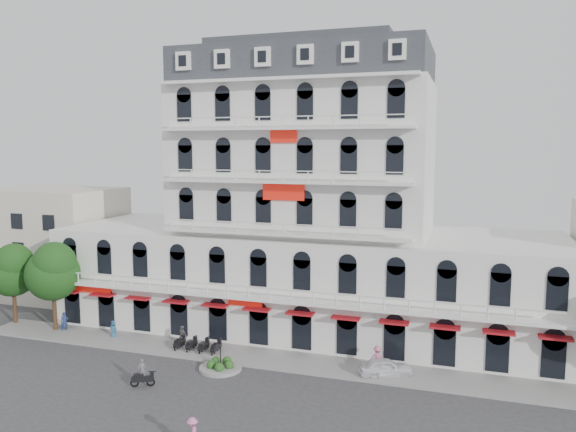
{
  "coord_description": "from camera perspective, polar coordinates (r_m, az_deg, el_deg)",
  "views": [
    {
      "loc": [
        14.3,
        -30.7,
        16.49
      ],
      "look_at": [
        1.0,
        10.0,
        11.28
      ],
      "focal_mm": 35.0,
      "sensor_mm": 36.0,
      "label": 1
    }
  ],
  "objects": [
    {
      "name": "flank_building_west",
      "position": [
        68.14,
        -22.78,
        -2.47
      ],
      "size": [
        14.0,
        10.0,
        12.0
      ],
      "primitive_type": "cube",
      "color": "beige",
      "rests_on": "ground"
    },
    {
      "name": "rider_west",
      "position": [
        41.67,
        -14.58,
        -15.31
      ],
      "size": [
        1.59,
        0.96,
        2.0
      ],
      "rotation": [
        0.0,
        0.0,
        0.44
      ],
      "color": "black",
      "rests_on": "ground"
    },
    {
      "name": "main_building",
      "position": [
        51.17,
        1.72,
        -0.4
      ],
      "size": [
        45.0,
        15.0,
        25.8
      ],
      "color": "silver",
      "rests_on": "ground"
    },
    {
      "name": "parked_scooter_row",
      "position": [
        47.52,
        -9.16,
        -13.46
      ],
      "size": [
        4.4,
        1.8,
        1.1
      ],
      "primitive_type": null,
      "color": "black",
      "rests_on": "ground"
    },
    {
      "name": "traffic_island",
      "position": [
        43.7,
        -6.86,
        -14.92
      ],
      "size": [
        3.2,
        3.2,
        1.6
      ],
      "color": "gray",
      "rests_on": "ground"
    },
    {
      "name": "pedestrian_left",
      "position": [
        52.07,
        -17.31,
        -10.94
      ],
      "size": [
        0.84,
        0.62,
        1.57
      ],
      "primitive_type": "imported",
      "rotation": [
        0.0,
        0.0,
        -0.16
      ],
      "color": "#2A5B7E",
      "rests_on": "ground"
    },
    {
      "name": "sidewalk",
      "position": [
        45.27,
        -1.65,
        -14.32
      ],
      "size": [
        53.0,
        4.0,
        0.16
      ],
      "primitive_type": "cube",
      "color": "gray",
      "rests_on": "ground"
    },
    {
      "name": "pedestrian_mid",
      "position": [
        48.59,
        -10.69,
        -11.9
      ],
      "size": [
        1.14,
        0.74,
        1.8
      ],
      "primitive_type": "imported",
      "rotation": [
        0.0,
        0.0,
        2.83
      ],
      "color": "#55535A",
      "rests_on": "ground"
    },
    {
      "name": "tree_west_outer",
      "position": [
        58.3,
        -26.17,
        -4.8
      ],
      "size": [
        4.5,
        4.48,
        7.76
      ],
      "color": "#382314",
      "rests_on": "ground"
    },
    {
      "name": "pedestrian_far",
      "position": [
        55.09,
        -21.76,
        -10.0
      ],
      "size": [
        0.79,
        0.76,
        1.82
      ],
      "primitive_type": "imported",
      "rotation": [
        0.0,
        0.0,
        0.69
      ],
      "color": "navy",
      "rests_on": "ground"
    },
    {
      "name": "tree_west_inner",
      "position": [
        54.53,
        -22.77,
        -5.04
      ],
      "size": [
        4.76,
        4.76,
        8.25
      ],
      "color": "#382314",
      "rests_on": "ground"
    },
    {
      "name": "pedestrian_right",
      "position": [
        43.53,
        9.1,
        -14.08
      ],
      "size": [
        1.24,
        0.74,
        1.89
      ],
      "primitive_type": "imported",
      "rotation": [
        0.0,
        0.0,
        3.17
      ],
      "color": "#C86A95",
      "rests_on": "ground"
    },
    {
      "name": "parked_car",
      "position": [
        42.73,
        9.88,
        -14.91
      ],
      "size": [
        4.19,
        2.97,
        1.33
      ],
      "primitive_type": "imported",
      "rotation": [
        0.0,
        0.0,
        1.97
      ],
      "color": "white",
      "rests_on": "ground"
    },
    {
      "name": "ground",
      "position": [
        37.66,
        -6.54,
        -19.07
      ],
      "size": [
        120.0,
        120.0,
        0.0
      ],
      "primitive_type": "plane",
      "color": "#38383A",
      "rests_on": "ground"
    }
  ]
}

